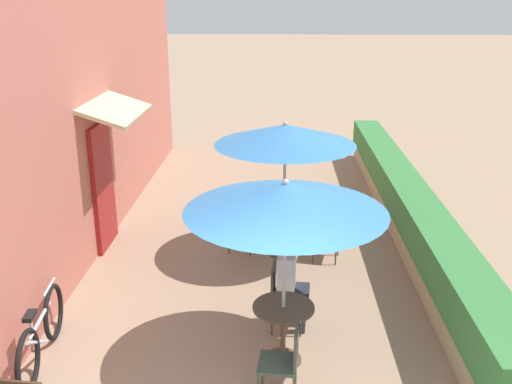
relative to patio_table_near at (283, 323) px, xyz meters
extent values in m
cube|color=#C66B5B|center=(-3.13, 3.76, 1.60)|extent=(0.24, 11.80, 4.20)
cube|color=maroon|center=(-2.97, 3.17, 0.55)|extent=(0.08, 0.96, 2.10)
cube|color=beige|center=(-2.66, 3.17, 1.85)|extent=(0.78, 1.80, 0.30)
cube|color=tan|center=(2.17, 3.66, -0.27)|extent=(0.44, 10.80, 0.45)
cube|color=#387A3D|center=(2.17, 3.66, 0.23)|extent=(0.60, 10.26, 0.56)
cylinder|color=brown|center=(0.00, 0.00, -0.48)|extent=(0.44, 0.44, 0.02)
cylinder|color=brown|center=(0.00, 0.00, -0.14)|extent=(0.06, 0.06, 0.70)
cylinder|color=brown|center=(0.00, 0.00, 0.21)|extent=(0.71, 0.71, 0.02)
cylinder|color=#B7B7BC|center=(0.00, 0.00, 0.57)|extent=(0.04, 0.04, 2.14)
cone|color=#387ABC|center=(0.00, 0.00, 1.53)|extent=(2.20, 2.20, 0.32)
sphere|color=#B7B7BC|center=(0.00, 0.00, 1.70)|extent=(0.07, 0.07, 0.07)
cube|color=#384238|center=(-0.06, -0.69, -0.05)|extent=(0.43, 0.43, 0.04)
cube|color=#384238|center=(0.12, -0.71, 0.16)|extent=(0.06, 0.38, 0.42)
cylinder|color=#384238|center=(-0.22, -0.50, -0.27)|extent=(0.02, 0.02, 0.45)
cylinder|color=#384238|center=(0.13, -0.53, -0.27)|extent=(0.02, 0.02, 0.45)
cube|color=#384238|center=(0.06, 0.69, -0.05)|extent=(0.43, 0.43, 0.04)
cube|color=#384238|center=(-0.12, 0.71, 0.16)|extent=(0.06, 0.38, 0.42)
cylinder|color=#384238|center=(0.22, 0.50, -0.27)|extent=(0.02, 0.02, 0.45)
cylinder|color=#384238|center=(0.26, 0.85, -0.27)|extent=(0.02, 0.02, 0.45)
cylinder|color=#384238|center=(-0.13, 0.53, -0.27)|extent=(0.02, 0.02, 0.45)
cylinder|color=#384238|center=(-0.10, 0.89, -0.27)|extent=(0.02, 0.02, 0.45)
cylinder|color=#23232D|center=(0.23, 0.60, -0.26)|extent=(0.11, 0.11, 0.47)
cylinder|color=#23232D|center=(0.25, 0.76, -0.26)|extent=(0.11, 0.11, 0.47)
cube|color=#23232D|center=(0.15, 0.68, 0.03)|extent=(0.39, 0.33, 0.12)
cube|color=white|center=(0.04, 0.69, 0.28)|extent=(0.25, 0.36, 0.50)
sphere|color=#A87556|center=(0.06, 0.69, 0.65)|extent=(0.20, 0.20, 0.20)
cylinder|color=brown|center=(0.03, 2.87, -0.48)|extent=(0.44, 0.44, 0.02)
cylinder|color=brown|center=(0.03, 2.87, -0.14)|extent=(0.06, 0.06, 0.70)
cylinder|color=brown|center=(0.03, 2.87, 0.21)|extent=(0.71, 0.71, 0.02)
cylinder|color=#B7B7BC|center=(0.03, 2.87, 0.57)|extent=(0.04, 0.04, 2.14)
cone|color=#387ABC|center=(0.03, 2.87, 1.53)|extent=(2.20, 2.20, 0.32)
sphere|color=#B7B7BC|center=(0.03, 2.87, 1.70)|extent=(0.07, 0.07, 0.07)
cube|color=#384238|center=(-0.66, 3.00, -0.05)|extent=(0.47, 0.47, 0.04)
cube|color=#384238|center=(-0.69, 2.82, 0.16)|extent=(0.38, 0.10, 0.42)
cylinder|color=#384238|center=(-0.44, 3.14, -0.27)|extent=(0.02, 0.02, 0.45)
cylinder|color=#384238|center=(-0.80, 3.21, -0.27)|extent=(0.02, 0.02, 0.45)
cylinder|color=#384238|center=(-0.51, 2.79, -0.27)|extent=(0.02, 0.02, 0.45)
cylinder|color=#384238|center=(-0.87, 2.86, -0.27)|extent=(0.02, 0.02, 0.45)
cube|color=#384238|center=(0.71, 2.73, -0.05)|extent=(0.47, 0.47, 0.04)
cube|color=#384238|center=(0.74, 2.91, 0.16)|extent=(0.38, 0.10, 0.42)
cylinder|color=#384238|center=(0.50, 2.59, -0.27)|extent=(0.02, 0.02, 0.45)
cylinder|color=#384238|center=(0.85, 2.52, -0.27)|extent=(0.02, 0.02, 0.45)
cylinder|color=#384238|center=(0.57, 2.94, -0.27)|extent=(0.02, 0.02, 0.45)
cylinder|color=#384238|center=(0.92, 2.87, -0.27)|extent=(0.02, 0.02, 0.45)
cylinder|color=white|center=(0.05, 2.92, 0.26)|extent=(0.07, 0.07, 0.09)
torus|color=black|center=(-2.83, 0.38, -0.15)|extent=(0.13, 0.70, 0.70)
torus|color=black|center=(-2.73, -0.61, -0.15)|extent=(0.13, 0.70, 0.70)
cylinder|color=silver|center=(-2.78, -0.11, 0.04)|extent=(0.12, 0.78, 0.04)
cylinder|color=silver|center=(-2.77, -0.29, -0.13)|extent=(0.10, 0.58, 0.38)
cylinder|color=silver|center=(-2.75, -0.39, 0.15)|extent=(0.04, 0.04, 0.24)
cube|color=black|center=(-2.75, -0.39, 0.27)|extent=(0.12, 0.23, 0.05)
cylinder|color=silver|center=(-2.83, 0.34, 0.22)|extent=(0.08, 0.46, 0.03)
camera|label=1|loc=(-0.09, -5.68, 3.56)|focal=40.00mm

